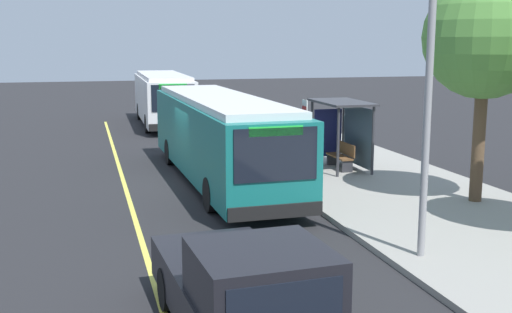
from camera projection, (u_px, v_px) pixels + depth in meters
The scene contains 11 objects.
ground_plane at pixel (191, 183), 21.60m from camera, with size 120.00×120.00×0.00m, color #232326.
sidewalk_curb at pixel (353, 171), 23.14m from camera, with size 44.00×6.40×0.15m, color gray.
lane_stripe_center at pixel (125, 186), 21.03m from camera, with size 36.00×0.14×0.01m, color #E0D64C.
transit_bus_main at pixel (220, 135), 21.42m from camera, with size 12.24×2.85×2.95m.
transit_bus_second at pixel (163, 97), 36.40m from camera, with size 10.16×2.77×2.95m.
pickup_truck at pixel (247, 297), 9.76m from camera, with size 5.51×2.30×1.85m.
bus_shelter at pixel (344, 120), 23.17m from camera, with size 2.90×1.60×2.48m.
waiting_bench at pixel (341, 155), 23.19m from camera, with size 1.60×0.48×0.95m.
route_sign_post at pixel (305, 130), 20.20m from camera, with size 0.44×0.08×2.80m.
street_tree_near_shelter at pixel (485, 38), 17.71m from camera, with size 3.47×3.47×6.45m.
utility_pole at pixel (428, 109), 13.20m from camera, with size 0.16×0.16×6.40m, color gray.
Camera 1 is at (20.94, -3.39, 4.72)m, focal length 44.42 mm.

